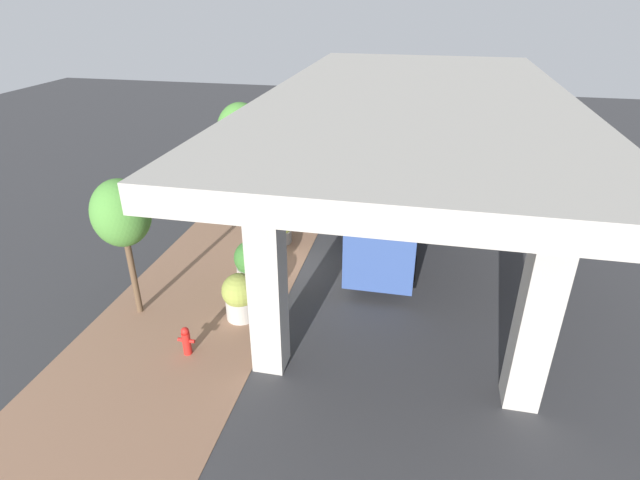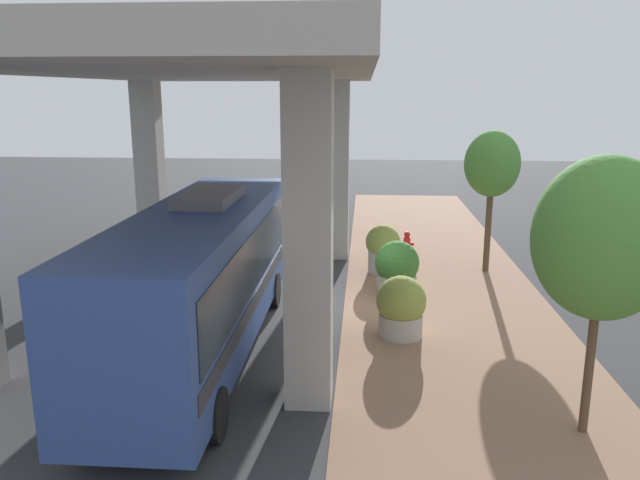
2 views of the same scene
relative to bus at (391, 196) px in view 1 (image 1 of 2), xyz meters
name	(u,v)px [view 1 (image 1 of 2)]	position (x,y,z in m)	size (l,w,h in m)	color
ground_plane	(301,269)	(-3.19, -3.52, -2.02)	(80.00, 80.00, 0.00)	#38383A
sidewalk_strip	(230,261)	(-6.19, -3.52, -2.01)	(6.00, 40.00, 0.02)	#936B51
overpass	(416,118)	(0.81, -3.52, 4.20)	(9.40, 19.30, 7.09)	#ADA89E
bus	(391,196)	(0.00, 0.00, 0.00)	(2.60, 10.64, 3.73)	#334C8C
fire_hydrant	(186,341)	(-5.34, -9.27, -1.52)	(0.53, 0.26, 0.98)	red
planter_front	(252,262)	(-4.75, -4.78, -1.20)	(1.35, 1.35, 1.69)	#ADA89E
planter_middle	(240,296)	(-4.38, -7.14, -1.15)	(1.18, 1.18, 1.67)	#ADA89E
planter_back	(279,226)	(-4.70, -1.42, -1.24)	(1.27, 1.27, 1.59)	#ADA89E
street_tree_near	(241,132)	(-7.81, 2.96, 1.63)	(2.38, 2.38, 5.08)	brown
street_tree_far	(121,214)	(-7.95, -7.53, 1.68)	(1.84, 1.84, 4.84)	brown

